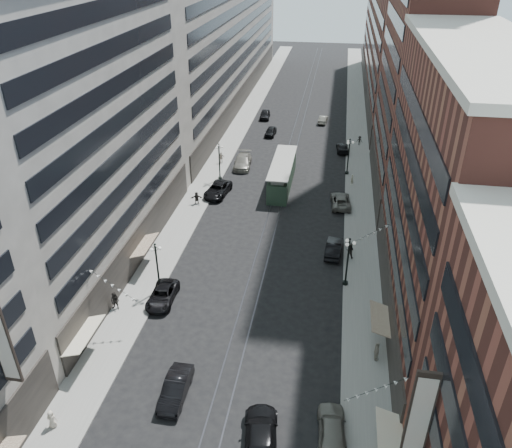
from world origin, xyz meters
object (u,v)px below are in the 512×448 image
Objects in this scene: pedestrian_5 at (197,198)px; pedestrian_7 at (350,251)px; car_2 at (162,295)px; pedestrian_6 at (221,158)px; car_11 at (341,201)px; car_10 at (334,248)px; car_12 at (343,148)px; lamppost_sw_mid at (219,160)px; car_8 at (243,161)px; car_9 at (265,114)px; pedestrian_1 at (52,419)px; car_4 at (332,430)px; car_5 at (176,389)px; lamppost_se_far at (348,260)px; pedestrian_8 at (352,180)px; pedestrian_2 at (115,301)px; car_7 at (218,190)px; pedestrian_9 at (359,141)px; lamppost_se_mid at (349,155)px; streetcar at (282,175)px; lamppost_sw_far at (157,266)px; car_13 at (271,132)px; pedestrian_4 at (377,352)px; car_14 at (323,119)px; car_6 at (261,435)px.

pedestrian_5 is 0.94× the size of pedestrian_7.
pedestrian_6 is (-1.98, 34.61, 0.30)m from car_2.
car_11 reaches higher than car_2.
car_10 reaches higher than car_12.
lamppost_sw_mid is at bearing -41.42° from car_10.
pedestrian_5 is at bearing -109.51° from car_8.
pedestrian_1 is at bearing -96.78° from car_9.
car_4 is 12.15m from car_5.
car_4 is 55.71m from car_12.
lamppost_se_far is 3.54× the size of pedestrian_8.
lamppost_sw_mid reaches higher than pedestrian_5.
car_7 is at bearing 86.84° from pedestrian_2.
pedestrian_7 is 1.13× the size of pedestrian_8.
car_10 is (20.18, 13.25, -0.30)m from pedestrian_2.
pedestrian_2 is at bearing -98.33° from car_9.
car_5 is (4.79, -11.07, 0.10)m from car_2.
car_5 is 3.13× the size of pedestrian_9.
car_5 is at bearing -68.13° from car_2.
pedestrian_6 reaches higher than car_8.
car_12 is at bearing 94.89° from lamppost_se_mid.
streetcar is 8.44× the size of pedestrian_8.
lamppost_sw_far is 28.24m from streetcar.
lamppost_se_far is 45.37m from car_13.
lamppost_sw_far is 1.00× the size of lamppost_se_far.
car_10 is (14.63, -22.65, -0.10)m from car_8.
car_4 reaches higher than car_10.
lamppost_sw_mid is at bearing 89.70° from pedestrian_2.
pedestrian_4 reaches higher than car_4.
pedestrian_9 is (3.38, 34.83, 0.14)m from car_10.
lamppost_sw_far is at bearing -43.08° from car_4.
car_12 is 20.51m from pedestrian_6.
pedestrian_5 is (1.02, 35.71, 0.06)m from pedestrian_1.
car_14 is at bearing 81.23° from streetcar.
car_4 is at bearing 97.43° from pedestrian_6.
pedestrian_7 is at bearing 58.25° from car_5.
lamppost_sw_far reaches higher than car_14.
lamppost_se_mid reaches higher than pedestrian_6.
car_11 is (15.20, -10.68, -0.13)m from car_8.
car_4 is at bearing -73.43° from pedestrian_5.
car_4 is (17.60, -41.36, -2.25)m from lamppost_sw_mid.
car_8 is at bearing 20.12° from pedestrian_4.
car_11 is at bearing 92.59° from lamppost_se_far.
car_5 is at bearing -31.06° from car_6.
car_14 is at bearing -81.88° from car_10.
car_9 is at bearing 92.44° from car_5.
car_12 is at bearing -170.48° from pedestrian_6.
lamppost_sw_mid reaches higher than car_4.
pedestrian_9 is (-0.61, 50.82, -0.13)m from pedestrian_4.
lamppost_sw_far reaches higher than car_7.
car_4 is at bearing -92.49° from lamppost_se_far.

